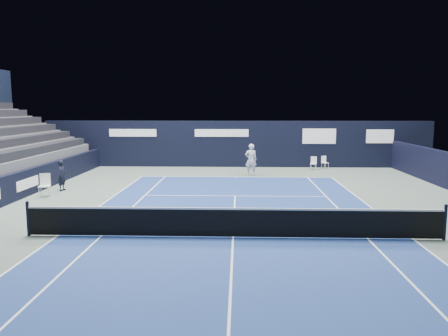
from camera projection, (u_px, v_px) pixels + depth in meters
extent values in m
plane|color=#526157|center=(234.00, 221.00, 15.43)|extent=(48.00, 48.00, 0.00)
cube|color=navy|center=(233.00, 238.00, 13.45)|extent=(10.97, 23.77, 0.01)
cube|color=white|center=(313.00, 164.00, 28.10)|extent=(0.47, 0.46, 0.04)
cube|color=white|center=(314.00, 160.00, 28.22)|extent=(0.37, 0.15, 0.45)
cylinder|color=white|center=(316.00, 167.00, 28.21)|extent=(0.02, 0.02, 0.39)
cylinder|color=white|center=(311.00, 166.00, 28.32)|extent=(0.02, 0.02, 0.39)
cylinder|color=white|center=(315.00, 167.00, 27.93)|extent=(0.02, 0.02, 0.39)
cylinder|color=white|center=(310.00, 167.00, 28.04)|extent=(0.02, 0.02, 0.39)
cube|color=white|center=(314.00, 159.00, 28.23)|extent=(0.31, 0.17, 0.29)
cube|color=white|center=(325.00, 163.00, 28.66)|extent=(0.48, 0.47, 0.04)
cube|color=white|center=(324.00, 159.00, 28.78)|extent=(0.35, 0.18, 0.44)
cylinder|color=white|center=(326.00, 165.00, 28.88)|extent=(0.02, 0.02, 0.39)
cylinder|color=white|center=(322.00, 166.00, 28.76)|extent=(0.02, 0.02, 0.39)
cylinder|color=white|center=(328.00, 166.00, 28.60)|extent=(0.02, 0.02, 0.39)
cylinder|color=white|center=(324.00, 166.00, 28.49)|extent=(0.02, 0.02, 0.39)
cube|color=white|center=(44.00, 186.00, 19.54)|extent=(0.54, 0.52, 0.04)
cube|color=white|center=(45.00, 179.00, 19.71)|extent=(0.46, 0.13, 0.55)
cylinder|color=white|center=(50.00, 191.00, 19.79)|extent=(0.03, 0.03, 0.48)
cylinder|color=white|center=(41.00, 191.00, 19.72)|extent=(0.03, 0.03, 0.48)
cylinder|color=white|center=(48.00, 192.00, 19.43)|extent=(0.03, 0.03, 0.48)
cylinder|color=white|center=(39.00, 193.00, 19.36)|extent=(0.03, 0.03, 0.48)
imported|color=black|center=(62.00, 175.00, 21.03)|extent=(0.40, 0.57, 1.48)
cube|color=white|center=(236.00, 177.00, 25.22)|extent=(10.97, 0.06, 0.00)
cube|color=white|center=(413.00, 239.00, 13.26)|extent=(0.06, 23.77, 0.00)
cube|color=white|center=(58.00, 236.00, 13.64)|extent=(0.06, 23.77, 0.00)
cube|color=white|center=(368.00, 239.00, 13.31)|extent=(0.06, 23.77, 0.00)
cube|color=white|center=(101.00, 236.00, 13.59)|extent=(0.06, 23.77, 0.00)
cube|color=white|center=(235.00, 196.00, 19.79)|extent=(8.23, 0.06, 0.00)
cube|color=white|center=(233.00, 237.00, 13.45)|extent=(0.06, 12.80, 0.00)
cube|color=white|center=(236.00, 177.00, 25.07)|extent=(0.06, 0.30, 0.00)
cylinder|color=black|center=(445.00, 222.00, 13.16)|extent=(0.10, 0.10, 1.10)
cylinder|color=black|center=(28.00, 218.00, 13.60)|extent=(0.10, 0.10, 1.10)
cube|color=black|center=(233.00, 223.00, 13.39)|extent=(12.80, 0.03, 0.86)
cube|color=white|center=(233.00, 209.00, 13.33)|extent=(12.80, 0.05, 0.06)
cube|color=black|center=(237.00, 144.00, 29.57)|extent=(26.00, 0.60, 3.10)
cube|color=silver|center=(133.00, 133.00, 29.39)|extent=(3.20, 0.02, 0.50)
cube|color=silver|center=(222.00, 133.00, 29.19)|extent=(3.60, 0.02, 0.50)
cube|color=silver|center=(319.00, 136.00, 28.99)|extent=(2.20, 0.02, 1.00)
cube|color=silver|center=(380.00, 136.00, 28.86)|extent=(1.80, 0.02, 0.90)
cube|color=black|center=(24.00, 183.00, 19.63)|extent=(0.30, 22.00, 1.20)
cube|color=silver|center=(28.00, 183.00, 19.63)|extent=(0.02, 2.00, 0.45)
cube|color=#4C4C4F|center=(22.00, 175.00, 20.61)|extent=(0.90, 16.00, 1.65)
cube|color=#505053|center=(3.00, 170.00, 20.61)|extent=(0.90, 16.00, 2.10)
cube|color=black|center=(20.00, 153.00, 20.47)|extent=(0.63, 15.20, 0.40)
cube|color=black|center=(1.00, 144.00, 20.44)|extent=(0.63, 15.20, 0.40)
imported|color=silver|center=(251.00, 160.00, 25.73)|extent=(0.74, 0.54, 1.88)
cylinder|color=black|center=(249.00, 158.00, 25.42)|extent=(0.03, 0.29, 0.13)
torus|color=black|center=(249.00, 157.00, 25.16)|extent=(0.30, 0.13, 0.29)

